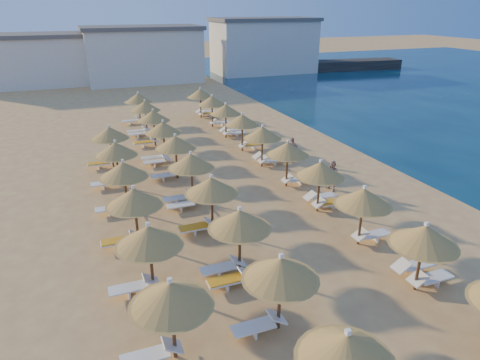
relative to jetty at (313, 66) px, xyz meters
name	(u,v)px	position (x,y,z in m)	size (l,w,h in m)	color
ground	(295,232)	(-27.49, -45.75, -0.75)	(220.00, 220.00, 0.00)	tan
jetty	(313,66)	(0.00, 0.00, 0.00)	(30.00, 4.00, 1.50)	black
hotel_blocks	(160,52)	(-24.16, 1.05, 2.95)	(49.00, 10.85, 8.10)	white
parasol_row_east	(288,150)	(-25.38, -40.65, 1.51)	(2.50, 37.87, 2.84)	brown
parasol_row_west	(191,162)	(-31.06, -40.65, 1.51)	(2.50, 37.87, 2.84)	brown
parasol_row_inland	(128,183)	(-34.53, -42.42, 1.51)	(2.50, 20.19, 2.84)	brown
loungers	(226,192)	(-29.25, -40.96, -0.41)	(12.38, 36.87, 0.66)	white
beachgoer_c	(292,150)	(-23.17, -37.04, 0.12)	(1.02, 0.43, 1.74)	tan
beachgoer_b	(332,176)	(-23.29, -42.18, 0.14)	(0.87, 0.68, 1.79)	tan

